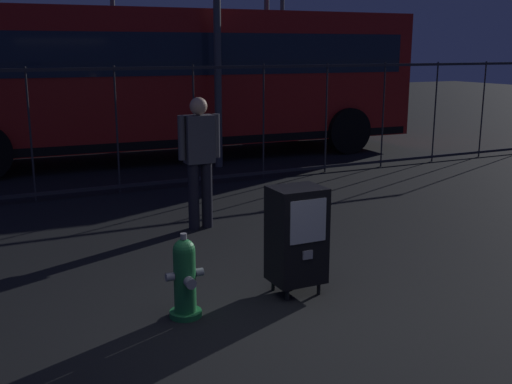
# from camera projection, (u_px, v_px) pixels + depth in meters

# --- Properties ---
(ground_plane) EXTENTS (60.00, 60.00, 0.00)m
(ground_plane) POSITION_uv_depth(u_px,v_px,m) (287.00, 334.00, 4.97)
(ground_plane) COLOR black
(fire_hydrant) EXTENTS (0.33, 0.32, 0.75)m
(fire_hydrant) POSITION_uv_depth(u_px,v_px,m) (185.00, 278.00, 5.23)
(fire_hydrant) COLOR #1E7238
(fire_hydrant) RESTS_ON ground_plane
(newspaper_box_primary) EXTENTS (0.48, 0.42, 1.02)m
(newspaper_box_primary) POSITION_uv_depth(u_px,v_px,m) (297.00, 235.00, 5.70)
(newspaper_box_primary) COLOR black
(newspaper_box_primary) RESTS_ON ground_plane
(pedestrian) EXTENTS (0.55, 0.22, 1.67)m
(pedestrian) POSITION_uv_depth(u_px,v_px,m) (199.00, 155.00, 7.72)
(pedestrian) COLOR black
(pedestrian) RESTS_ON ground_plane
(fence_barrier) EXTENTS (18.03, 0.04, 2.00)m
(fence_barrier) POSITION_uv_depth(u_px,v_px,m) (117.00, 129.00, 9.65)
(fence_barrier) COLOR #2D2D33
(fence_barrier) RESTS_ON ground_plane
(bus_near) EXTENTS (10.60, 3.14, 3.00)m
(bus_near) POSITION_uv_depth(u_px,v_px,m) (168.00, 75.00, 12.89)
(bus_near) COLOR red
(bus_near) RESTS_ON ground_plane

